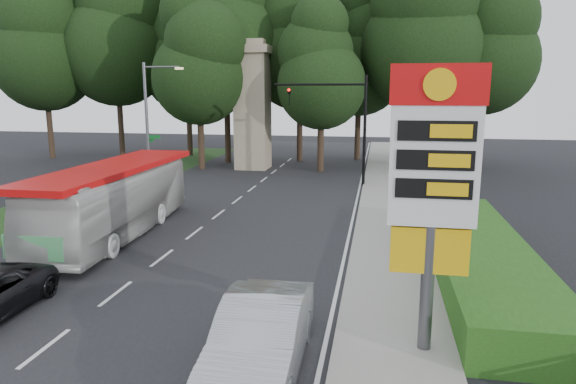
% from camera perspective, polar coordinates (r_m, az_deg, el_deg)
% --- Properties ---
extents(ground, '(120.00, 120.00, 0.00)m').
position_cam_1_polar(ground, '(14.19, -26.59, -16.29)').
color(ground, black).
rests_on(ground, ground).
extents(road_surface, '(14.00, 80.00, 0.02)m').
position_cam_1_polar(road_surface, '(24.15, -9.53, -3.90)').
color(road_surface, black).
rests_on(road_surface, ground).
extents(sidewalk_right, '(3.00, 80.00, 0.12)m').
position_cam_1_polar(sidewalk_right, '(22.79, 11.11, -4.75)').
color(sidewalk_right, gray).
rests_on(sidewalk_right, ground).
extents(grass_verge_left, '(5.00, 50.00, 0.02)m').
position_cam_1_polar(grass_verge_left, '(33.52, -21.51, -0.26)').
color(grass_verge_left, '#193814').
rests_on(grass_verge_left, ground).
extents(hedge, '(3.00, 14.00, 1.20)m').
position_cam_1_polar(hedge, '(19.13, 20.42, -6.72)').
color(hedge, '#234C14').
rests_on(hedge, ground).
extents(gas_station_pylon, '(2.10, 0.45, 6.85)m').
position_cam_1_polar(gas_station_pylon, '(12.12, 15.87, 2.13)').
color(gas_station_pylon, '#59595E').
rests_on(gas_station_pylon, ground).
extents(traffic_signal_mast, '(6.10, 0.35, 7.20)m').
position_cam_1_polar(traffic_signal_mast, '(34.03, 6.33, 8.55)').
color(traffic_signal_mast, black).
rests_on(traffic_signal_mast, ground).
extents(streetlight_signs, '(2.75, 0.98, 8.00)m').
position_cam_1_polar(streetlight_signs, '(35.30, -15.11, 7.95)').
color(streetlight_signs, '#59595E').
rests_on(streetlight_signs, ground).
extents(monument, '(3.00, 3.00, 10.05)m').
position_cam_1_polar(monument, '(41.16, -3.96, 9.67)').
color(monument, gray).
rests_on(monument, ground).
extents(tree_far_west, '(8.96, 8.96, 17.60)m').
position_cam_1_polar(tree_far_west, '(52.52, -25.67, 15.07)').
color(tree_far_west, '#2D2116').
rests_on(tree_far_west, ground).
extents(tree_west_mid, '(9.80, 9.80, 19.25)m').
position_cam_1_polar(tree_west_mid, '(51.19, -18.70, 16.83)').
color(tree_west_mid, '#2D2116').
rests_on(tree_west_mid, ground).
extents(tree_west_near, '(8.40, 8.40, 16.50)m').
position_cam_1_polar(tree_west_near, '(50.37, -11.22, 15.38)').
color(tree_west_near, '#2D2116').
rests_on(tree_west_near, ground).
extents(tree_center_left, '(10.08, 10.08, 19.80)m').
position_cam_1_polar(tree_center_left, '(45.19, -7.01, 18.55)').
color(tree_center_left, '#2D2116').
rests_on(tree_center_left, ground).
extents(tree_center_right, '(9.24, 9.24, 18.15)m').
position_cam_1_polar(tree_center_right, '(45.69, 1.35, 17.29)').
color(tree_center_right, '#2D2116').
rests_on(tree_center_right, ground).
extents(tree_east_near, '(8.12, 8.12, 15.95)m').
position_cam_1_polar(tree_east_near, '(47.08, 7.98, 15.37)').
color(tree_east_near, '#2D2116').
rests_on(tree_east_near, ground).
extents(tree_east_mid, '(9.52, 9.52, 18.70)m').
position_cam_1_polar(tree_east_mid, '(43.32, 14.77, 17.70)').
color(tree_east_mid, '#2D2116').
rests_on(tree_east_mid, ground).
extents(tree_far_east, '(8.68, 8.68, 17.05)m').
position_cam_1_polar(tree_far_east, '(45.81, 20.99, 15.71)').
color(tree_far_east, '#2D2116').
rests_on(tree_far_east, ground).
extents(tree_monument_left, '(7.28, 7.28, 14.30)m').
position_cam_1_polar(tree_monument_left, '(41.41, -9.93, 14.49)').
color(tree_monument_left, '#2D2116').
rests_on(tree_monument_left, ground).
extents(tree_monument_right, '(6.72, 6.72, 13.20)m').
position_cam_1_polar(tree_monument_right, '(39.70, 3.76, 13.80)').
color(tree_monument_right, '#2D2116').
rests_on(tree_monument_right, ground).
extents(transit_bus, '(3.29, 11.31, 3.11)m').
position_cam_1_polar(transit_bus, '(23.44, -18.69, -0.93)').
color(transit_bus, beige).
rests_on(transit_bus, ground).
extents(sedan_silver, '(1.93, 5.26, 1.72)m').
position_cam_1_polar(sedan_silver, '(11.92, -3.05, -15.82)').
color(sedan_silver, '#A1A3A9').
rests_on(sedan_silver, ground).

